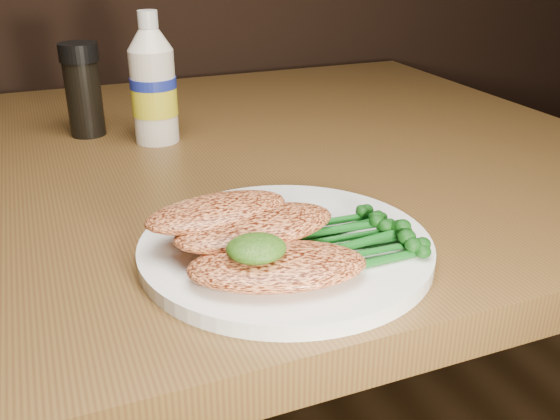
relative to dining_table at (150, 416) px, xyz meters
name	(u,v)px	position (x,y,z in m)	size (l,w,h in m)	color
dining_table	(150,416)	(0.00, 0.00, 0.00)	(1.20, 0.80, 0.75)	#4B2F16
plate	(286,247)	(0.09, -0.27, 0.38)	(0.24, 0.24, 0.01)	white
chicken_front	(277,266)	(0.06, -0.32, 0.40)	(0.13, 0.07, 0.02)	#FA8C4F
chicken_mid	(255,227)	(0.06, -0.27, 0.41)	(0.13, 0.07, 0.02)	#FA8C4F
chicken_back	(217,211)	(0.04, -0.25, 0.41)	(0.12, 0.06, 0.02)	#FA8C4F
pesto_front	(256,248)	(0.05, -0.32, 0.41)	(0.04, 0.04, 0.02)	black
broccolini_bundle	(351,235)	(0.14, -0.30, 0.40)	(0.12, 0.09, 0.02)	#115216
mayo_bottle	(153,78)	(0.05, 0.06, 0.45)	(0.06, 0.06, 0.16)	#F2E5CD
pepper_grinder	(83,90)	(-0.02, 0.12, 0.43)	(0.05, 0.05, 0.12)	black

